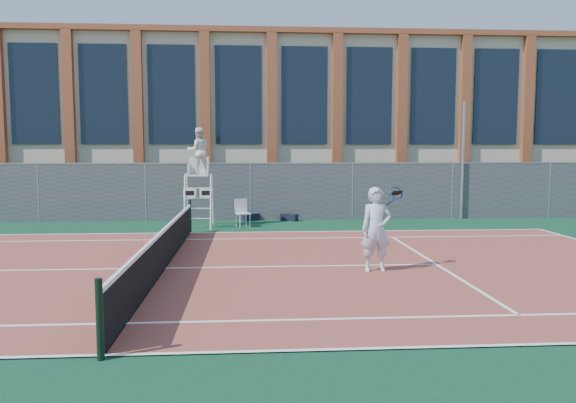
{
  "coord_description": "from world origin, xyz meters",
  "views": [
    {
      "loc": [
        1.96,
        -12.89,
        2.77
      ],
      "look_at": [
        3.06,
        3.0,
        1.27
      ],
      "focal_mm": 35.0,
      "sensor_mm": 36.0,
      "label": 1
    }
  ],
  "objects": [
    {
      "name": "hedge",
      "position": [
        0.0,
        10.0,
        1.1
      ],
      "size": [
        40.0,
        1.4,
        2.2
      ],
      "primitive_type": "cube",
      "color": "black",
      "rests_on": "ground"
    },
    {
      "name": "steel_pole",
      "position": [
        10.35,
        8.7,
        2.3
      ],
      "size": [
        0.12,
        0.12,
        4.61
      ],
      "primitive_type": "cylinder",
      "color": "#9EA0A5",
      "rests_on": "ground"
    },
    {
      "name": "fence",
      "position": [
        0.0,
        8.8,
        1.1
      ],
      "size": [
        40.0,
        0.06,
        2.2
      ],
      "primitive_type": null,
      "color": "#595E60",
      "rests_on": "ground"
    },
    {
      "name": "apron",
      "position": [
        0.0,
        1.0,
        0.01
      ],
      "size": [
        36.0,
        20.0,
        0.01
      ],
      "primitive_type": "cube",
      "color": "#0C3924",
      "rests_on": "ground"
    },
    {
      "name": "building",
      "position": [
        0.0,
        17.95,
        4.15
      ],
      "size": [
        45.0,
        10.6,
        8.22
      ],
      "color": "beige",
      "rests_on": "ground"
    },
    {
      "name": "sports_bag_far",
      "position": [
        3.48,
        8.52,
        0.14
      ],
      "size": [
        0.71,
        0.59,
        0.26
      ],
      "primitive_type": "cube",
      "rotation": [
        0.0,
        0.0,
        -0.56
      ],
      "color": "black",
      "rests_on": "apron"
    },
    {
      "name": "tennis_player",
      "position": [
        4.79,
        -0.63,
        0.98
      ],
      "size": [
        1.05,
        0.7,
        1.89
      ],
      "color": "silver",
      "rests_on": "tennis_court"
    },
    {
      "name": "tennis_court",
      "position": [
        0.0,
        0.0,
        0.02
      ],
      "size": [
        23.77,
        10.97,
        0.02
      ],
      "primitive_type": "cube",
      "color": "brown",
      "rests_on": "apron"
    },
    {
      "name": "sports_bag_near",
      "position": [
        2.02,
        8.6,
        0.15
      ],
      "size": [
        0.69,
        0.55,
        0.28
      ],
      "primitive_type": "cube",
      "rotation": [
        0.0,
        0.0,
        0.53
      ],
      "color": "black",
      "rests_on": "apron"
    },
    {
      "name": "umpire_chair",
      "position": [
        0.18,
        7.05,
        2.6
      ],
      "size": [
        0.99,
        1.53,
        3.56
      ],
      "color": "white",
      "rests_on": "ground"
    },
    {
      "name": "plastic_chair",
      "position": [
        1.69,
        6.96,
        0.59
      ],
      "size": [
        0.6,
        0.6,
        0.99
      ],
      "color": "silver",
      "rests_on": "apron"
    },
    {
      "name": "tennis_net",
      "position": [
        0.0,
        0.0,
        0.54
      ],
      "size": [
        0.1,
        11.3,
        1.1
      ],
      "color": "black",
      "rests_on": "ground"
    },
    {
      "name": "ground",
      "position": [
        0.0,
        0.0,
        0.0
      ],
      "size": [
        120.0,
        120.0,
        0.0
      ],
      "primitive_type": "plane",
      "color": "#233814"
    }
  ]
}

